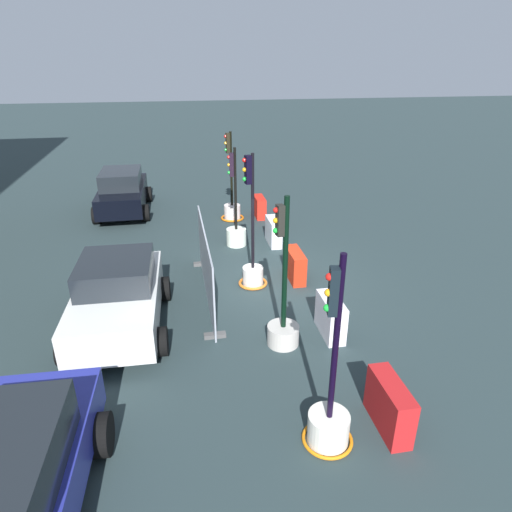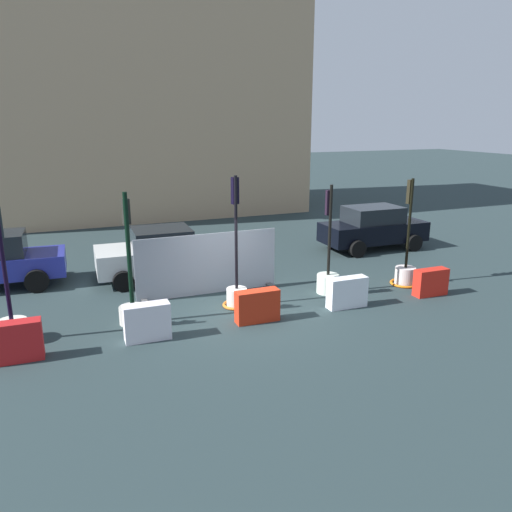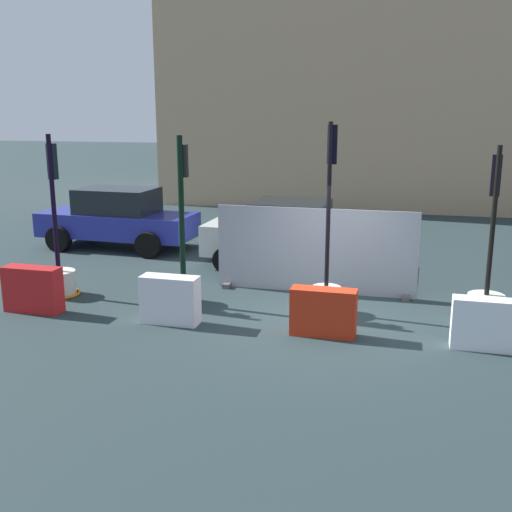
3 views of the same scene
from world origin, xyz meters
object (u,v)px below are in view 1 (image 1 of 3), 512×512
traffic_light_2 (252,264)px  traffic_light_3 (236,229)px  construction_barrier_0 (389,406)px  construction_barrier_2 (295,265)px  construction_barrier_3 (273,232)px  car_white_van (118,296)px  construction_barrier_1 (331,317)px  traffic_light_0 (329,416)px  car_blue_estate (2,498)px  traffic_light_4 (232,207)px  car_black_sedan (123,191)px  traffic_light_1 (283,319)px  construction_barrier_4 (260,207)px

traffic_light_2 → traffic_light_3: size_ratio=1.12×
construction_barrier_0 → construction_barrier_2: 5.72m
construction_barrier_3 → traffic_light_2: bearing=156.2°
car_white_van → traffic_light_2: bearing=-66.1°
traffic_light_2 → construction_barrier_1: traffic_light_2 is taller
construction_barrier_1 → construction_barrier_3: size_ratio=0.95×
traffic_light_0 → construction_barrier_1: (2.98, -1.10, -0.08)m
construction_barrier_3 → car_blue_estate: car_blue_estate is taller
traffic_light_3 → construction_barrier_3: bearing=-95.1°
traffic_light_4 → car_black_sedan: bearing=68.1°
traffic_light_1 → car_blue_estate: 5.81m
construction_barrier_1 → car_black_sedan: 11.41m
traffic_light_1 → traffic_light_4: size_ratio=1.01×
traffic_light_1 → construction_barrier_0: traffic_light_1 is taller
traffic_light_1 → car_black_sedan: 11.07m
traffic_light_1 → car_white_van: (1.38, 3.57, 0.19)m
construction_barrier_1 → traffic_light_0: bearing=159.8°
traffic_light_2 → car_white_van: 3.76m
traffic_light_0 → car_white_van: (4.19, 3.64, 0.30)m
construction_barrier_1 → car_black_sedan: (10.08, 5.34, 0.42)m
car_white_van → car_black_sedan: 8.88m
construction_barrier_3 → construction_barrier_4: construction_barrier_3 is taller
traffic_light_4 → car_black_sedan: (1.71, 4.25, 0.36)m
traffic_light_1 → construction_barrier_3: size_ratio=2.97×
traffic_light_0 → construction_barrier_4: bearing=-5.6°
traffic_light_4 → traffic_light_0: bearing=180.0°
construction_barrier_2 → construction_barrier_4: (5.57, -0.07, -0.02)m
construction_barrier_3 → construction_barrier_2: bearing=-179.8°
construction_barrier_3 → car_black_sedan: (4.51, 5.29, 0.44)m
construction_barrier_3 → car_black_sedan: size_ratio=0.27×
traffic_light_1 → construction_barrier_1: bearing=-81.8°
construction_barrier_3 → car_black_sedan: 6.96m
traffic_light_4 → car_blue_estate: (-12.21, 4.56, 0.36)m
traffic_light_3 → car_white_van: 5.62m
construction_barrier_1 → construction_barrier_3: 5.57m
traffic_light_2 → car_blue_estate: bearing=146.6°
construction_barrier_2 → car_blue_estate: car_blue_estate is taller
traffic_light_0 → traffic_light_3: (8.66, 0.23, 0.04)m
construction_barrier_0 → car_black_sedan: car_black_sedan is taller
construction_barrier_3 → car_blue_estate: 10.96m
construction_barrier_4 → car_blue_estate: bearing=155.2°
traffic_light_4 → construction_barrier_1: (-8.37, -1.09, -0.05)m
construction_barrier_1 → car_white_van: car_white_van is taller
construction_barrier_1 → construction_barrier_4: size_ratio=1.05×
traffic_light_0 → construction_barrier_2: bearing=-10.2°
traffic_light_1 → construction_barrier_3: traffic_light_1 is taller
construction_barrier_2 → traffic_light_2: bearing=95.2°
traffic_light_0 → construction_barrier_0: (0.11, -1.12, -0.08)m
traffic_light_3 → car_blue_estate: size_ratio=0.73×
traffic_light_2 → car_blue_estate: (-6.58, 4.35, 0.23)m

